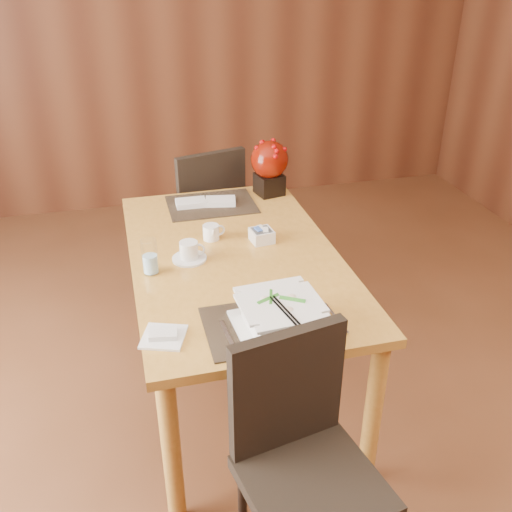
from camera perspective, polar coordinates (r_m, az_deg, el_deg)
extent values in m
plane|color=brown|center=(2.55, 1.29, -21.38)|extent=(6.00, 6.00, 0.00)
cube|color=#5B2F1A|center=(4.62, -9.32, 21.68)|extent=(5.00, 0.02, 2.80)
cube|color=gold|center=(2.53, -2.18, -0.20)|extent=(0.90, 1.50, 0.04)
cylinder|color=gold|center=(2.18, -8.42, -18.97)|extent=(0.07, 0.07, 0.71)
cylinder|color=gold|center=(3.27, -11.38, -1.04)|extent=(0.07, 0.07, 0.71)
cylinder|color=gold|center=(2.34, 11.60, -15.23)|extent=(0.07, 0.07, 0.71)
cylinder|color=gold|center=(3.38, 1.86, 0.59)|extent=(0.07, 0.07, 0.71)
cube|color=black|center=(2.06, 1.14, -6.89)|extent=(0.45, 0.33, 0.01)
cube|color=black|center=(3.00, -4.47, 5.16)|extent=(0.45, 0.33, 0.01)
cube|color=white|center=(2.04, 2.40, -7.34)|extent=(0.32, 0.32, 0.01)
cube|color=white|center=(2.00, 2.43, -5.99)|extent=(0.23, 0.23, 0.10)
cylinder|color=tan|center=(2.00, 2.44, -5.93)|extent=(0.20, 0.20, 0.09)
cylinder|color=white|center=(2.49, -6.68, -0.25)|extent=(0.15, 0.15, 0.01)
cylinder|color=white|center=(2.47, -6.73, 0.61)|extent=(0.10, 0.10, 0.07)
cylinder|color=black|center=(2.45, -6.77, 1.28)|extent=(0.07, 0.07, 0.01)
cylinder|color=silver|center=(2.38, -10.58, -0.08)|extent=(0.09, 0.09, 0.15)
cube|color=white|center=(2.61, 0.58, 2.05)|extent=(0.11, 0.11, 0.06)
cube|color=black|center=(3.11, 1.33, 7.20)|extent=(0.16, 0.16, 0.11)
sphere|color=maroon|center=(3.07, 1.36, 9.62)|extent=(0.20, 0.20, 0.20)
cube|color=white|center=(2.03, -9.22, -7.98)|extent=(0.19, 0.19, 0.01)
cube|color=black|center=(1.99, 5.71, -21.93)|extent=(0.49, 0.49, 0.05)
cube|color=black|center=(1.92, 3.12, -13.13)|extent=(0.40, 0.12, 0.46)
cylinder|color=black|center=(2.21, -1.35, -24.00)|extent=(0.03, 0.03, 0.39)
cylinder|color=black|center=(2.32, 7.07, -20.90)|extent=(0.03, 0.03, 0.39)
cube|color=black|center=(3.58, -5.62, 3.54)|extent=(0.53, 0.53, 0.06)
cube|color=black|center=(3.30, -4.43, 6.38)|extent=(0.41, 0.15, 0.47)
cylinder|color=black|center=(3.89, -4.12, 2.02)|extent=(0.03, 0.03, 0.40)
cylinder|color=black|center=(3.61, -1.69, -0.23)|extent=(0.03, 0.03, 0.40)
cylinder|color=black|center=(3.77, -9.03, 0.81)|extent=(0.03, 0.03, 0.40)
cylinder|color=black|center=(3.48, -6.93, -1.62)|extent=(0.03, 0.03, 0.40)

